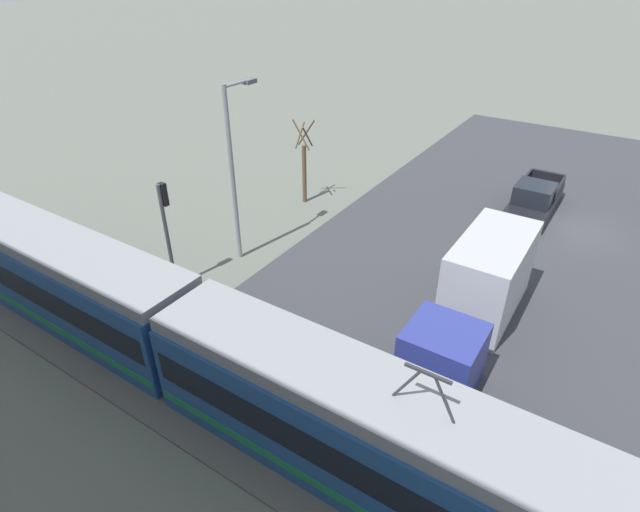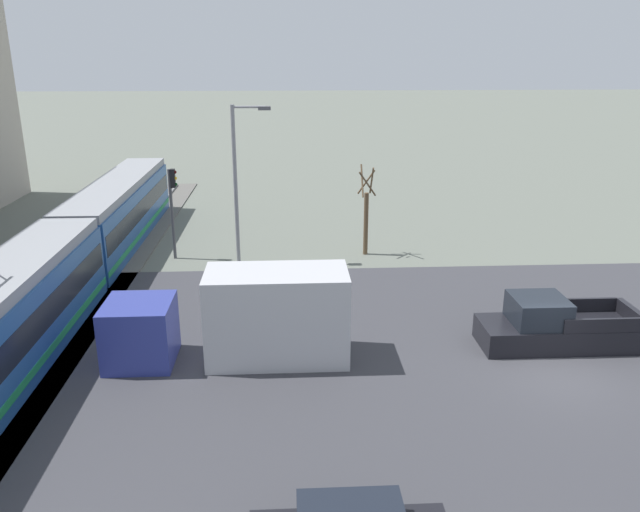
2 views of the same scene
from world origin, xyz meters
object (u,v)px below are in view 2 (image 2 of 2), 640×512
light_rail_tram (74,255)px  traffic_light_pole (173,201)px  box_truck (244,319)px  street_lamp_near_crossing (239,174)px  street_tree (366,215)px  pickup_truck (554,327)px

light_rail_tram → traffic_light_pole: bearing=-38.6°
light_rail_tram → traffic_light_pole: size_ratio=6.68×
light_rail_tram → box_truck: light_rail_tram is taller
box_truck → street_lamp_near_crossing: bearing=4.2°
street_tree → street_lamp_near_crossing: street_lamp_near_crossing is taller
light_rail_tram → pickup_truck: size_ratio=5.61×
traffic_light_pole → street_tree: size_ratio=0.99×
box_truck → pickup_truck: size_ratio=1.48×
light_rail_tram → street_lamp_near_crossing: street_lamp_near_crossing is taller
light_rail_tram → traffic_light_pole: 6.07m
light_rail_tram → street_tree: bearing=-70.8°
pickup_truck → traffic_light_pole: (11.28, 15.60, 2.31)m
box_truck → street_tree: 13.20m
box_truck → traffic_light_pole: size_ratio=1.76×
box_truck → pickup_truck: (0.42, -11.28, -0.78)m
light_rail_tram → pickup_truck: light_rail_tram is taller
traffic_light_pole → street_tree: bearing=-89.0°
pickup_truck → street_tree: bearing=25.8°
traffic_light_pole → street_tree: 10.10m
light_rail_tram → box_truck: bearing=-131.5°
light_rail_tram → box_truck: 10.69m
street_lamp_near_crossing → traffic_light_pole: bearing=78.3°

